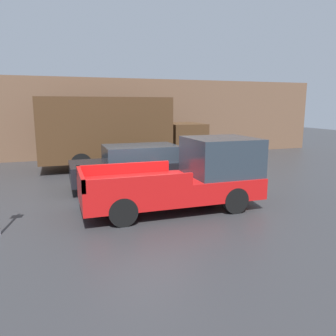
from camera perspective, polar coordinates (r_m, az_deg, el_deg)
ground_plane at (r=10.39m, az=-4.12°, el=-5.77°), size 60.00×60.00×0.00m
building_wall at (r=19.12m, az=-11.34°, el=8.46°), size 28.00×0.15×4.49m
pickup_truck at (r=9.57m, az=3.60°, el=-1.40°), size 5.10×2.09×2.03m
car at (r=12.06m, az=-5.27°, el=0.45°), size 4.74×1.98×1.54m
delivery_truck at (r=16.02m, az=-8.99°, el=6.44°), size 7.92×2.56×3.34m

